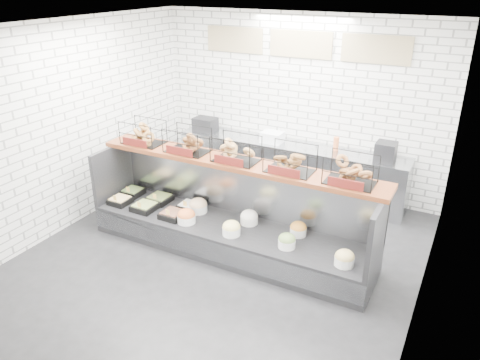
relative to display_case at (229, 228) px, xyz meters
The scene contains 5 objects.
ground 0.47m from the display_case, 86.36° to the right, with size 5.50×5.50×0.00m, color black.
room_shell 1.75m from the display_case, 85.19° to the left, with size 5.02×5.51×3.01m.
display_case is the anchor object (origin of this frame).
bagel_shelf 1.07m from the display_case, 82.05° to the left, with size 4.10×0.50×0.40m.
prep_counter 2.09m from the display_case, 89.50° to the left, with size 4.00×0.60×1.20m.
Camera 1 is at (2.73, -4.57, 3.55)m, focal length 35.00 mm.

